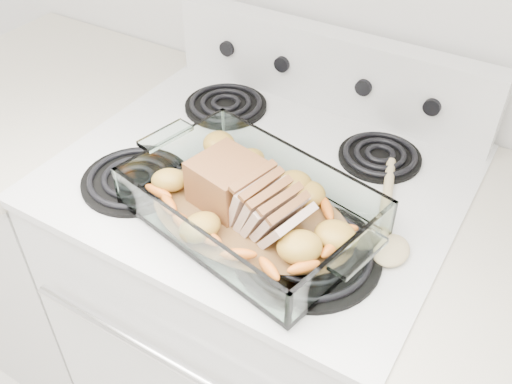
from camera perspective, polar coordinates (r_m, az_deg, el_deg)
The scene contains 6 objects.
electric_range at distance 1.47m, azimuth 0.39°, elevation -11.74°, with size 0.78×0.70×1.12m.
counter_left at distance 1.80m, azimuth -18.08°, elevation -2.78°, with size 0.58×0.68×0.93m.
baking_dish at distance 1.01m, azimuth -0.59°, elevation -1.80°, with size 0.42×0.28×0.08m.
pork_roast at distance 1.00m, azimuth -1.68°, elevation -0.09°, with size 0.23×0.11×0.09m.
roast_vegetables at distance 1.03m, azimuth 0.33°, elevation -0.15°, with size 0.38×0.21×0.05m.
wooden_spoon at distance 1.04m, azimuth 13.16°, elevation -3.35°, with size 0.13×0.28×0.02m.
Camera 1 is at (0.46, 0.88, 1.65)m, focal length 40.00 mm.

